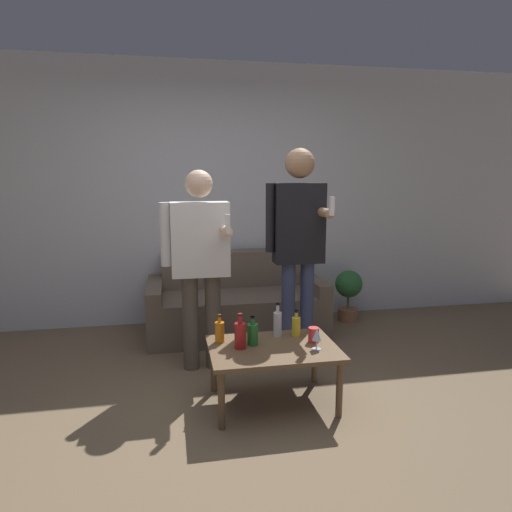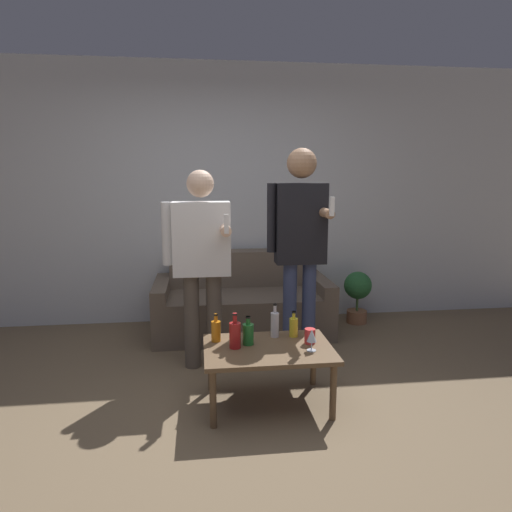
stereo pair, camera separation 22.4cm
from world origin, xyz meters
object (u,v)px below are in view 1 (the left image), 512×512
object	(u,v)px
couch	(236,304)
coffee_table	(273,353)
person_standing_right	(298,238)
bottle_orange	(296,326)
person_standing_left	(200,256)

from	to	relation	value
couch	coffee_table	world-z (taller)	couch
person_standing_right	bottle_orange	bearing A→B (deg)	-106.63
coffee_table	bottle_orange	world-z (taller)	bottle_orange
coffee_table	person_standing_right	world-z (taller)	person_standing_right
couch	coffee_table	bearing A→B (deg)	-88.66
person_standing_left	person_standing_right	distance (m)	0.81
bottle_orange	coffee_table	bearing A→B (deg)	-139.53
couch	bottle_orange	xyz separation A→B (m)	(0.25, -1.35, 0.21)
bottle_orange	person_standing_left	distance (m)	0.94
coffee_table	person_standing_left	xyz separation A→B (m)	(-0.44, 0.69, 0.57)
couch	person_standing_right	xyz separation A→B (m)	(0.39, -0.86, 0.78)
couch	person_standing_left	size ratio (longest dim) A/B	1.07
coffee_table	bottle_orange	bearing A→B (deg)	40.47
bottle_orange	person_standing_right	size ratio (longest dim) A/B	0.11
person_standing_right	coffee_table	bearing A→B (deg)	-118.27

